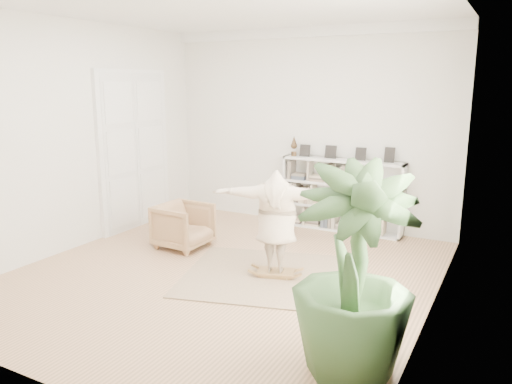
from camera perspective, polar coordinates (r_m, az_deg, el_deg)
floor at (r=7.13m, az=-3.62°, el=-9.28°), size 6.00×6.00×0.00m
room_shell at (r=9.29m, az=6.11°, el=17.76°), size 6.00×6.00×6.00m
doors at (r=9.38m, az=-13.69°, el=4.51°), size 0.09×1.78×2.92m
bookshelf at (r=9.10m, az=9.74°, el=-0.45°), size 2.20×0.35×1.64m
armchair at (r=8.19m, az=-8.29°, el=-3.83°), size 0.83×0.81×0.72m
rug at (r=7.00m, az=2.27°, el=-9.60°), size 2.95×2.60×0.02m
rocker_board at (r=6.98m, az=2.28°, el=-9.15°), size 0.57×0.43×0.11m
person at (r=6.74m, az=2.33°, el=-3.06°), size 1.81×0.93×1.42m
houseplant at (r=4.59m, az=11.08°, el=-8.91°), size 1.46×1.46×1.96m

